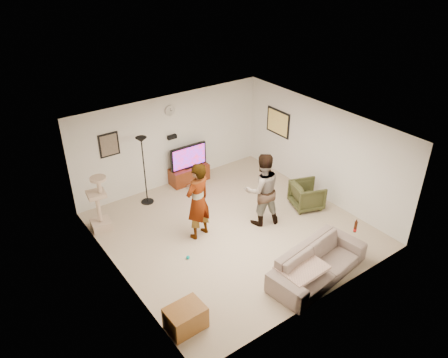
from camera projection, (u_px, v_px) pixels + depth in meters
floor at (233, 229)px, 10.12m from camera, size 5.50×5.50×0.02m
ceiling at (234, 130)px, 8.87m from camera, size 5.50×5.50×0.02m
wall_back at (171, 141)px, 11.44m from camera, size 5.50×0.04×2.50m
wall_front at (327, 247)px, 7.55m from camera, size 5.50×0.04×2.50m
wall_left at (116, 226)px, 8.10m from camera, size 0.04×5.50×2.50m
wall_right at (321, 151)px, 10.89m from camera, size 0.04×5.50×2.50m
wall_clock at (170, 111)px, 10.99m from camera, size 0.26×0.04×0.26m
wall_speaker at (172, 137)px, 11.33m from camera, size 0.25×0.10×0.10m
picture_back at (109, 145)px, 10.38m from camera, size 0.42×0.03×0.52m
picture_right at (278, 122)px, 11.89m from camera, size 0.03×0.78×0.62m
tv_stand at (189, 174)px, 11.95m from camera, size 1.09×0.45×0.46m
console_box at (195, 187)px, 11.74m from camera, size 0.40×0.30×0.07m
tv at (188, 157)px, 11.68m from camera, size 1.08×0.08×0.64m
tv_screen at (189, 157)px, 11.65m from camera, size 0.99×0.01×0.56m
floor_lamp at (144, 171)px, 10.69m from camera, size 0.32×0.32×1.81m
cat_tree at (98, 203)px, 9.81m from camera, size 0.49×0.49×1.37m
person_left at (198, 201)px, 9.46m from camera, size 0.76×0.59×1.84m
person_right at (262, 190)px, 9.93m from camera, size 1.05×0.93×1.79m
sofa at (318, 263)px, 8.57m from camera, size 2.34×1.18×0.65m
throw_blanket at (302, 268)px, 8.28m from camera, size 0.93×0.74×0.06m
beer_bottle at (356, 227)px, 8.87m from camera, size 0.06×0.06×0.25m
armchair at (307, 195)px, 10.78m from camera, size 0.94×0.92×0.67m
side_table at (186, 318)px, 7.48m from camera, size 0.68×0.52×0.44m
toy_ball at (188, 257)px, 9.17m from camera, size 0.08×0.08×0.08m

